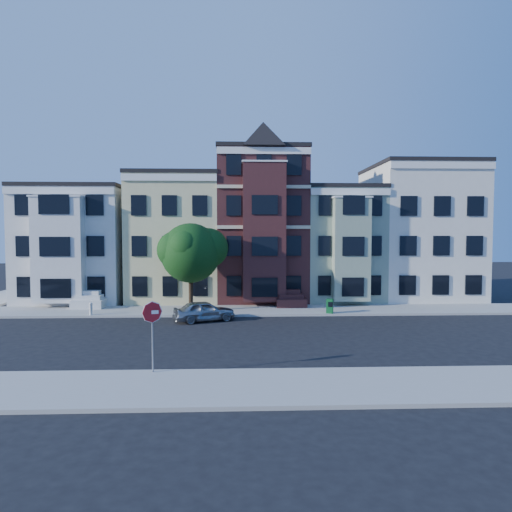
{
  "coord_description": "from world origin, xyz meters",
  "views": [
    {
      "loc": [
        -1.92,
        -24.04,
        5.62
      ],
      "look_at": [
        -0.86,
        3.12,
        4.2
      ],
      "focal_mm": 32.0,
      "sensor_mm": 36.0,
      "label": 1
    }
  ],
  "objects_px": {
    "parked_car": "(204,311)",
    "newspaper_box": "(330,306)",
    "fire_hydrant": "(91,310)",
    "street_tree": "(191,257)",
    "stop_sign": "(152,332)"
  },
  "relations": [
    {
      "from": "newspaper_box",
      "to": "street_tree",
      "type": "bearing_deg",
      "value": -166.61
    },
    {
      "from": "street_tree",
      "to": "newspaper_box",
      "type": "height_order",
      "value": "street_tree"
    },
    {
      "from": "fire_hydrant",
      "to": "stop_sign",
      "type": "height_order",
      "value": "stop_sign"
    },
    {
      "from": "parked_car",
      "to": "stop_sign",
      "type": "height_order",
      "value": "stop_sign"
    },
    {
      "from": "newspaper_box",
      "to": "fire_hydrant",
      "type": "height_order",
      "value": "newspaper_box"
    },
    {
      "from": "fire_hydrant",
      "to": "stop_sign",
      "type": "distance_m",
      "value": 14.19
    },
    {
      "from": "street_tree",
      "to": "stop_sign",
      "type": "height_order",
      "value": "street_tree"
    },
    {
      "from": "fire_hydrant",
      "to": "stop_sign",
      "type": "relative_size",
      "value": 0.21
    },
    {
      "from": "newspaper_box",
      "to": "fire_hydrant",
      "type": "xyz_separation_m",
      "value": [
        -15.95,
        0.0,
        -0.16
      ]
    },
    {
      "from": "newspaper_box",
      "to": "fire_hydrant",
      "type": "relative_size",
      "value": 1.48
    },
    {
      "from": "street_tree",
      "to": "fire_hydrant",
      "type": "distance_m",
      "value": 7.43
    },
    {
      "from": "parked_car",
      "to": "fire_hydrant",
      "type": "height_order",
      "value": "parked_car"
    },
    {
      "from": "parked_car",
      "to": "newspaper_box",
      "type": "bearing_deg",
      "value": -99.23
    },
    {
      "from": "parked_car",
      "to": "newspaper_box",
      "type": "relative_size",
      "value": 4.0
    },
    {
      "from": "fire_hydrant",
      "to": "stop_sign",
      "type": "xyz_separation_m",
      "value": [
        6.41,
        -12.6,
        1.25
      ]
    }
  ]
}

